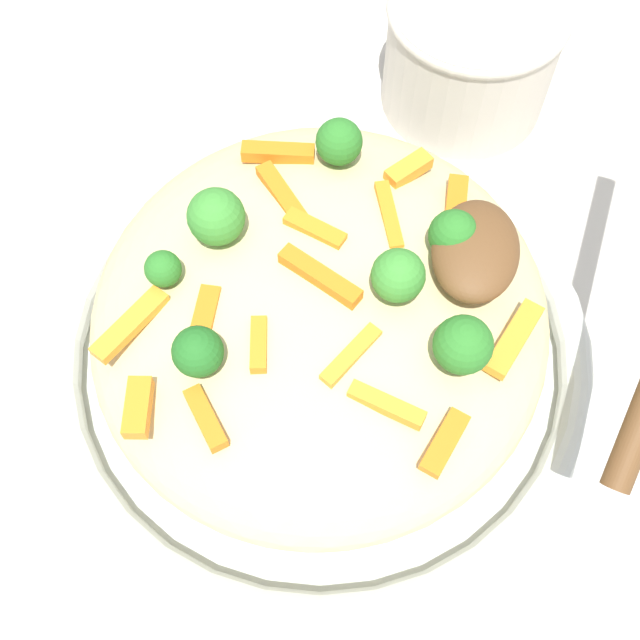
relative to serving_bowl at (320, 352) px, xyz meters
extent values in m
plane|color=beige|center=(0.00, 0.00, -0.02)|extent=(2.40, 2.40, 0.00)
cylinder|color=silver|center=(0.00, 0.00, -0.01)|extent=(0.26, 0.26, 0.02)
torus|color=silver|center=(0.00, 0.00, 0.01)|extent=(0.29, 0.29, 0.02)
torus|color=black|center=(0.00, 0.00, 0.01)|extent=(0.28, 0.28, 0.00)
ellipsoid|color=#DBC689|center=(0.00, 0.00, 0.04)|extent=(0.23, 0.22, 0.06)
cube|color=orange|center=(-0.06, -0.07, 0.07)|extent=(0.03, 0.02, 0.01)
cube|color=orange|center=(-0.02, 0.05, 0.07)|extent=(0.03, 0.01, 0.01)
cube|color=orange|center=(0.03, 0.01, 0.08)|extent=(0.02, 0.03, 0.01)
cube|color=orange|center=(0.04, -0.03, 0.07)|extent=(0.04, 0.02, 0.01)
cube|color=orange|center=(-0.04, 0.02, 0.07)|extent=(0.03, 0.01, 0.01)
cube|color=orange|center=(-0.01, -0.09, 0.07)|extent=(0.04, 0.02, 0.01)
cube|color=orange|center=(0.06, -0.06, 0.07)|extent=(0.03, 0.01, 0.01)
cube|color=orange|center=(0.07, 0.04, 0.07)|extent=(0.01, 0.04, 0.01)
cube|color=orange|center=(-0.05, -0.04, 0.07)|extent=(0.02, 0.03, 0.01)
cube|color=orange|center=(-0.07, 0.03, 0.07)|extent=(0.03, 0.02, 0.01)
cube|color=orange|center=(0.00, 0.00, 0.08)|extent=(0.03, 0.04, 0.01)
cube|color=orange|center=(-0.07, 0.06, 0.07)|extent=(0.03, 0.01, 0.01)
cube|color=orange|center=(-0.03, -0.02, 0.07)|extent=(0.03, 0.02, 0.01)
cube|color=orange|center=(0.04, 0.03, 0.07)|extent=(0.04, 0.03, 0.01)
cube|color=orange|center=(-0.04, 0.08, 0.07)|extent=(0.04, 0.03, 0.01)
cube|color=orange|center=(0.07, -0.03, 0.07)|extent=(0.03, 0.02, 0.01)
cylinder|color=#377928|center=(0.02, 0.05, 0.07)|extent=(0.01, 0.01, 0.01)
sphere|color=#3D8E33|center=(0.02, 0.05, 0.09)|extent=(0.03, 0.03, 0.03)
cylinder|color=#296820|center=(0.08, 0.01, 0.07)|extent=(0.01, 0.01, 0.01)
sphere|color=#2D7A28|center=(0.08, 0.01, 0.08)|extent=(0.02, 0.02, 0.02)
cylinder|color=#377928|center=(0.00, -0.03, 0.08)|extent=(0.01, 0.01, 0.01)
sphere|color=#3D8E33|center=(0.00, -0.03, 0.09)|extent=(0.02, 0.02, 0.02)
cylinder|color=#296820|center=(-0.01, 0.07, 0.07)|extent=(0.01, 0.01, 0.00)
sphere|color=#2D7A28|center=(-0.01, 0.07, 0.08)|extent=(0.02, 0.02, 0.02)
cylinder|color=#296820|center=(-0.03, -0.07, 0.07)|extent=(0.01, 0.01, 0.01)
sphere|color=#2D7A28|center=(-0.03, -0.07, 0.09)|extent=(0.03, 0.03, 0.03)
cylinder|color=#205B1C|center=(-0.05, 0.04, 0.07)|extent=(0.01, 0.01, 0.01)
sphere|color=#236B23|center=(-0.05, 0.04, 0.08)|extent=(0.02, 0.02, 0.02)
cylinder|color=#296820|center=(0.03, -0.06, 0.07)|extent=(0.01, 0.01, 0.01)
sphere|color=#2D7A28|center=(0.03, -0.06, 0.08)|extent=(0.02, 0.02, 0.02)
ellipsoid|color=brown|center=(0.02, -0.07, 0.08)|extent=(0.06, 0.04, 0.02)
cylinder|color=beige|center=(0.22, -0.05, 0.02)|extent=(0.11, 0.11, 0.08)
torus|color=beige|center=(0.22, -0.05, 0.05)|extent=(0.11, 0.11, 0.01)
camera|label=1|loc=(-0.18, -0.04, 0.39)|focal=44.79mm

